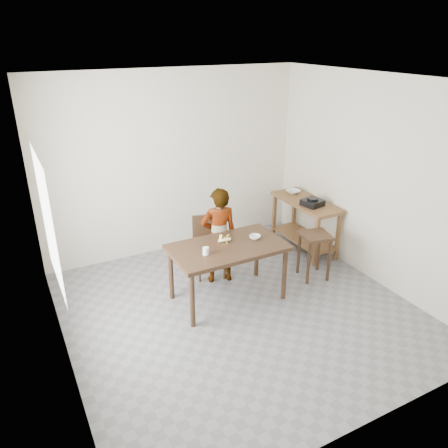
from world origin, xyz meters
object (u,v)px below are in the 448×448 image
dining_table (228,272)px  stool (314,256)px  prep_counter (304,225)px  child (219,236)px  dining_chair (209,248)px

dining_table → stool: (1.30, -0.07, -0.05)m
prep_counter → stool: size_ratio=1.84×
child → stool: child is taller
dining_table → child: (0.11, 0.46, 0.29)m
stool → dining_chair: bearing=149.8°
child → dining_chair: size_ratio=1.60×
dining_table → prep_counter: prep_counter is taller
prep_counter → child: 1.65m
dining_table → stool: bearing=-3.1°
dining_chair → dining_table: bearing=-80.9°
dining_chair → prep_counter: bearing=16.3°
child → stool: 1.35m
prep_counter → child: size_ratio=0.90×
prep_counter → stool: (-0.42, -0.77, -0.07)m
child → dining_chair: bearing=-64.5°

